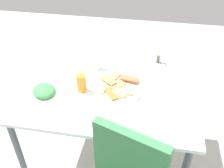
% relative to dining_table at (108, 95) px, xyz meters
% --- Properties ---
extents(ground_plane, '(6.00, 6.00, 0.00)m').
position_rel_dining_table_xyz_m(ground_plane, '(0.00, 0.00, -0.67)').
color(ground_plane, '#B1B1A6').
extents(dining_table, '(1.19, 0.90, 0.75)m').
position_rel_dining_table_xyz_m(dining_table, '(0.00, 0.00, 0.00)').
color(dining_table, silver).
rests_on(dining_table, ground_plane).
extents(pide_platter, '(0.34, 0.34, 0.04)m').
position_rel_dining_table_xyz_m(pide_platter, '(-0.07, 0.01, 0.09)').
color(pide_platter, white).
rests_on(pide_platter, dining_table).
extents(salad_plate_greens, '(0.22, 0.22, 0.07)m').
position_rel_dining_table_xyz_m(salad_plate_greens, '(0.39, 0.15, 0.10)').
color(salad_plate_greens, white).
rests_on(salad_plate_greens, dining_table).
extents(soda_can, '(0.09, 0.09, 0.12)m').
position_rel_dining_table_xyz_m(soda_can, '(0.16, 0.07, 0.14)').
color(soda_can, orange).
rests_on(soda_can, dining_table).
extents(drinking_glass, '(0.07, 0.07, 0.10)m').
position_rel_dining_table_xyz_m(drinking_glass, '(0.13, -0.21, 0.13)').
color(drinking_glass, silver).
rests_on(drinking_glass, dining_table).
extents(paper_napkin, '(0.14, 0.14, 0.00)m').
position_rel_dining_table_xyz_m(paper_napkin, '(-0.46, -0.15, 0.08)').
color(paper_napkin, white).
rests_on(paper_napkin, dining_table).
extents(fork, '(0.17, 0.04, 0.00)m').
position_rel_dining_table_xyz_m(fork, '(-0.46, -0.16, 0.08)').
color(fork, silver).
rests_on(fork, paper_napkin).
extents(spoon, '(0.20, 0.03, 0.00)m').
position_rel_dining_table_xyz_m(spoon, '(-0.46, -0.13, 0.08)').
color(spoon, silver).
rests_on(spoon, paper_napkin).
extents(condiment_caddy, '(0.11, 0.11, 0.07)m').
position_rel_dining_table_xyz_m(condiment_caddy, '(-0.34, -0.36, 0.10)').
color(condiment_caddy, '#B2B2B7').
rests_on(condiment_caddy, dining_table).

